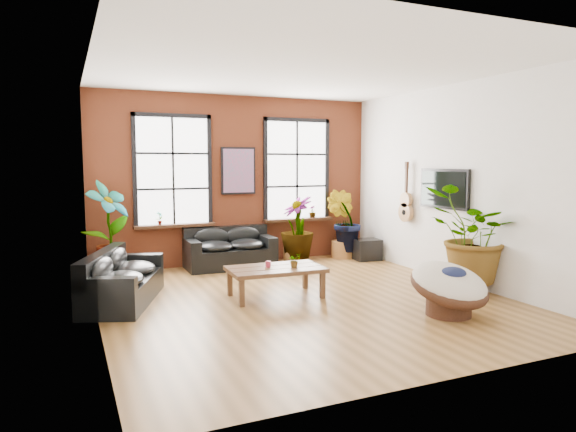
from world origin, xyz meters
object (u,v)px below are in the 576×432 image
object	(u,v)px
sofa_left	(120,280)
papasan_chair	(449,286)
sofa_back	(229,249)
coffee_table	(276,271)

from	to	relation	value
sofa_left	papasan_chair	distance (m)	4.84
papasan_chair	sofa_back	bearing A→B (deg)	107.74
sofa_back	papasan_chair	xyz separation A→B (m)	(1.82, -4.41, 0.05)
papasan_chair	sofa_left	bearing A→B (deg)	143.84
sofa_back	sofa_left	bearing A→B (deg)	-140.06
sofa_back	sofa_left	world-z (taller)	sofa_back
sofa_left	papasan_chair	world-z (taller)	papasan_chair
sofa_back	papasan_chair	world-z (taller)	sofa_back
sofa_back	coffee_table	world-z (taller)	sofa_back
sofa_back	papasan_chair	bearing A→B (deg)	-66.80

